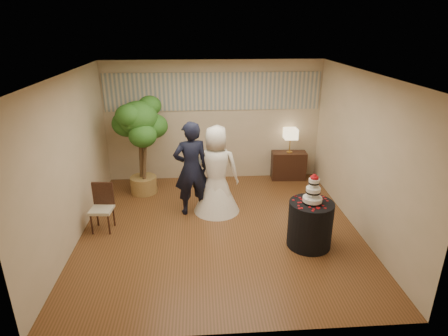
{
  "coord_description": "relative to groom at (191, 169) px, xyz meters",
  "views": [
    {
      "loc": [
        -0.35,
        -6.02,
        3.56
      ],
      "look_at": [
        0.1,
        0.4,
        1.05
      ],
      "focal_mm": 30.0,
      "sensor_mm": 36.0,
      "label": 1
    }
  ],
  "objects": [
    {
      "name": "mural_border",
      "position": [
        0.51,
        1.79,
        1.16
      ],
      "size": [
        4.9,
        0.02,
        0.85
      ],
      "primitive_type": "cube",
      "color": "#A6A699",
      "rests_on": "wall_back"
    },
    {
      "name": "table_lamp",
      "position": [
        2.3,
        1.58,
        0.03
      ],
      "size": [
        0.3,
        0.3,
        0.58
      ],
      "primitive_type": null,
      "color": "#D5BC8C",
      "rests_on": "console"
    },
    {
      "name": "side_chair",
      "position": [
        -1.62,
        -0.57,
        -0.5
      ],
      "size": [
        0.44,
        0.45,
        0.87
      ],
      "primitive_type": null,
      "rotation": [
        0.0,
        0.0,
        -0.08
      ],
      "color": "#311B12",
      "rests_on": "floor"
    },
    {
      "name": "ficus_tree",
      "position": [
        -1.09,
        1.02,
        0.15
      ],
      "size": [
        1.44,
        1.44,
        2.17
      ],
      "primitive_type": null,
      "rotation": [
        0.0,
        0.0,
        2.18
      ],
      "color": "#2A5F1D",
      "rests_on": "floor"
    },
    {
      "name": "groom",
      "position": [
        0.0,
        0.0,
        0.0
      ],
      "size": [
        0.77,
        0.59,
        1.87
      ],
      "primitive_type": "imported",
      "rotation": [
        0.0,
        0.0,
        3.38
      ],
      "color": "black",
      "rests_on": "floor"
    },
    {
      "name": "ceiling",
      "position": [
        0.51,
        -0.69,
        1.86
      ],
      "size": [
        5.0,
        5.0,
        0.0
      ],
      "primitive_type": "cube",
      "color": "white",
      "rests_on": "wall_back"
    },
    {
      "name": "wedding_cake",
      "position": [
        1.99,
        -1.33,
        0.12
      ],
      "size": [
        0.32,
        0.32,
        0.51
      ],
      "primitive_type": null,
      "color": "white",
      "rests_on": "cake_table"
    },
    {
      "name": "wall_left",
      "position": [
        -1.99,
        -0.69,
        0.46
      ],
      "size": [
        0.06,
        5.0,
        2.8
      ],
      "primitive_type": "cube",
      "color": "#C6B293",
      "rests_on": "ground"
    },
    {
      "name": "wall_back",
      "position": [
        0.51,
        1.81,
        0.46
      ],
      "size": [
        5.0,
        0.06,
        2.8
      ],
      "primitive_type": "cube",
      "color": "#C6B293",
      "rests_on": "ground"
    },
    {
      "name": "wall_right",
      "position": [
        3.01,
        -0.69,
        0.46
      ],
      "size": [
        0.06,
        5.0,
        2.8
      ],
      "primitive_type": "cube",
      "color": "#C6B293",
      "rests_on": "ground"
    },
    {
      "name": "console",
      "position": [
        2.3,
        1.58,
        -0.6
      ],
      "size": [
        0.83,
        0.4,
        0.68
      ],
      "primitive_type": "cube",
      "rotation": [
        0.0,
        0.0,
        -0.06
      ],
      "color": "#311B12",
      "rests_on": "floor"
    },
    {
      "name": "cake_table",
      "position": [
        1.99,
        -1.33,
        -0.53
      ],
      "size": [
        0.83,
        0.83,
        0.8
      ],
      "primitive_type": "cylinder",
      "rotation": [
        0.0,
        0.0,
        0.13
      ],
      "color": "black",
      "rests_on": "floor"
    },
    {
      "name": "wall_front",
      "position": [
        0.51,
        -3.19,
        0.46
      ],
      "size": [
        5.0,
        0.06,
        2.8
      ],
      "primitive_type": "cube",
      "color": "#C6B293",
      "rests_on": "ground"
    },
    {
      "name": "floor",
      "position": [
        0.51,
        -0.69,
        -0.94
      ],
      "size": [
        5.0,
        5.0,
        0.0
      ],
      "primitive_type": "cube",
      "color": "brown",
      "rests_on": "ground"
    },
    {
      "name": "bride",
      "position": [
        0.49,
        0.04,
        -0.05
      ],
      "size": [
        1.06,
        1.06,
        1.77
      ],
      "primitive_type": "imported",
      "rotation": [
        0.0,
        0.0,
        2.98
      ],
      "color": "white",
      "rests_on": "floor"
    }
  ]
}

